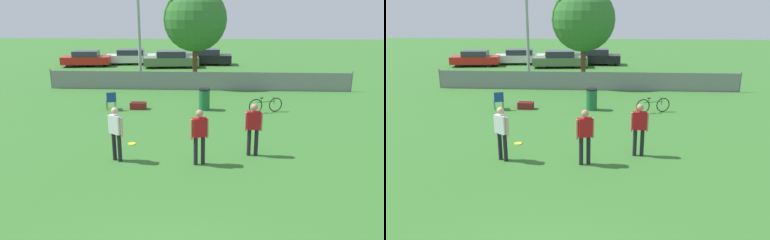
% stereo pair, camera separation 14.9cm
% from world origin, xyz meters
% --- Properties ---
extents(fence_backline, '(18.22, 0.07, 1.21)m').
position_xyz_m(fence_backline, '(0.00, 18.00, 0.55)').
color(fence_backline, gray).
rests_on(fence_backline, ground_plane).
extents(light_pole, '(0.90, 0.36, 8.74)m').
position_xyz_m(light_pole, '(-3.73, 19.24, 5.13)').
color(light_pole, '#9E9EA3').
rests_on(light_pole, ground_plane).
extents(tree_near_pole, '(4.01, 4.01, 6.12)m').
position_xyz_m(tree_near_pole, '(-0.29, 19.86, 4.10)').
color(tree_near_pole, brown).
rests_on(tree_near_pole, ground_plane).
extents(player_receiver_white, '(0.52, 0.42, 1.77)m').
position_xyz_m(player_receiver_white, '(-2.15, 6.75, 1.04)').
color(player_receiver_white, black).
rests_on(player_receiver_white, ground_plane).
extents(player_defender_red, '(0.56, 0.36, 1.77)m').
position_xyz_m(player_defender_red, '(0.49, 6.61, 1.04)').
color(player_defender_red, black).
rests_on(player_defender_red, ground_plane).
extents(player_thrower_red, '(0.59, 0.25, 1.77)m').
position_xyz_m(player_thrower_red, '(2.22, 7.46, 1.04)').
color(player_thrower_red, black).
rests_on(player_thrower_red, ground_plane).
extents(frisbee_disc, '(0.29, 0.29, 0.03)m').
position_xyz_m(frisbee_disc, '(-2.02, 8.31, 0.01)').
color(frisbee_disc, yellow).
rests_on(frisbee_disc, ground_plane).
extents(folding_chair_sideline, '(0.59, 0.59, 0.89)m').
position_xyz_m(folding_chair_sideline, '(-4.01, 13.03, 0.51)').
color(folding_chair_sideline, '#333338').
rests_on(folding_chair_sideline, ground_plane).
extents(bicycle_sideline, '(1.63, 0.66, 0.73)m').
position_xyz_m(bicycle_sideline, '(3.39, 12.98, 0.35)').
color(bicycle_sideline, black).
rests_on(bicycle_sideline, ground_plane).
extents(trash_bin, '(0.55, 0.55, 1.04)m').
position_xyz_m(trash_bin, '(0.48, 13.32, 0.53)').
color(trash_bin, '#1E6638').
rests_on(trash_bin, ground_plane).
extents(gear_bag_sideline, '(0.75, 0.41, 0.36)m').
position_xyz_m(gear_bag_sideline, '(-2.74, 13.27, 0.17)').
color(gear_bag_sideline, maroon).
rests_on(gear_bag_sideline, ground_plane).
extents(parked_car_red, '(4.26, 2.34, 1.32)m').
position_xyz_m(parked_car_red, '(-9.99, 27.47, 0.66)').
color(parked_car_red, black).
rests_on(parked_car_red, ground_plane).
extents(parked_car_white, '(4.58, 2.28, 1.30)m').
position_xyz_m(parked_car_white, '(-6.44, 28.99, 0.65)').
color(parked_car_white, black).
rests_on(parked_car_white, ground_plane).
extents(parked_car_olive, '(4.75, 2.34, 1.38)m').
position_xyz_m(parked_car_olive, '(-2.63, 27.20, 0.67)').
color(parked_car_olive, black).
rests_on(parked_car_olive, ground_plane).
extents(parked_car_dark, '(4.29, 1.89, 1.39)m').
position_xyz_m(parked_car_dark, '(0.36, 29.04, 0.68)').
color(parked_car_dark, black).
rests_on(parked_car_dark, ground_plane).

